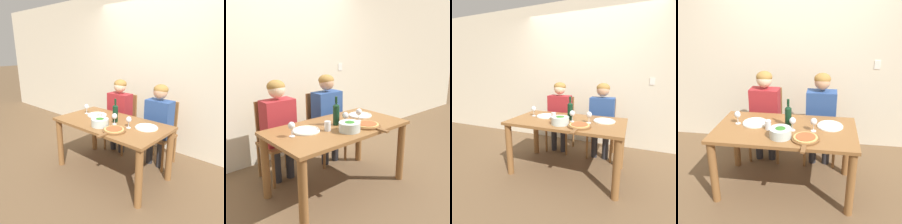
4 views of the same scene
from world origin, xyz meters
TOP-DOWN VIEW (x-y plane):
  - ground_plane at (0.00, 0.00)m, footprint 40.00×40.00m
  - back_wall at (0.00, 1.21)m, footprint 10.00×0.06m
  - dining_table at (0.00, 0.00)m, footprint 1.54×0.83m
  - chair_left at (-0.38, 0.73)m, footprint 0.42×0.42m
  - chair_right at (0.37, 0.73)m, footprint 0.42×0.42m
  - person_woman at (-0.38, 0.62)m, footprint 0.47×0.51m
  - person_man at (0.37, 0.62)m, footprint 0.47×0.51m
  - wine_bottle at (0.03, 0.05)m, footprint 0.07×0.07m
  - broccoli_bowl at (-0.01, -0.21)m, footprint 0.23×0.23m
  - dinner_plate_left at (-0.36, 0.08)m, footprint 0.29×0.29m
  - dinner_plate_right at (0.48, 0.12)m, footprint 0.29×0.29m
  - pizza_on_board at (0.24, -0.24)m, footprint 0.28×0.42m
  - wine_glass_left at (-0.55, 0.05)m, footprint 0.07×0.07m
  - wine_glass_right at (0.31, -0.02)m, footprint 0.07×0.07m
  - wine_glass_centre at (0.09, -0.04)m, footprint 0.07×0.07m
  - water_tumbler at (-0.18, -0.05)m, footprint 0.07×0.07m

SIDE VIEW (x-z plane):
  - ground_plane at x=0.00m, z-range 0.00..0.00m
  - chair_left at x=-0.38m, z-range 0.03..1.00m
  - chair_right at x=0.37m, z-range 0.03..1.00m
  - dining_table at x=0.00m, z-range 0.24..1.00m
  - person_woman at x=-0.38m, z-range 0.13..1.36m
  - person_man at x=0.37m, z-range 0.13..1.36m
  - dinner_plate_left at x=-0.36m, z-range 0.76..0.78m
  - dinner_plate_right at x=0.48m, z-range 0.76..0.78m
  - pizza_on_board at x=0.24m, z-range 0.75..0.79m
  - broccoli_bowl at x=-0.01m, z-range 0.75..0.86m
  - water_tumbler at x=-0.18m, z-range 0.76..0.86m
  - wine_glass_left at x=-0.55m, z-range 0.79..0.94m
  - wine_glass_right at x=0.31m, z-range 0.79..0.94m
  - wine_glass_centre at x=0.09m, z-range 0.79..0.94m
  - wine_bottle at x=0.03m, z-range 0.73..1.05m
  - back_wall at x=0.00m, z-range 0.00..2.70m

